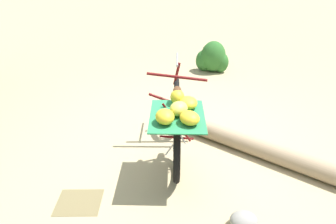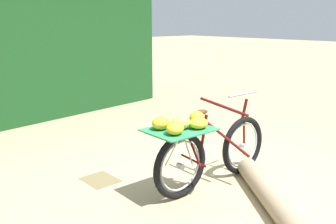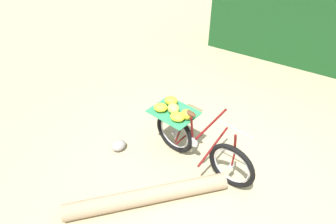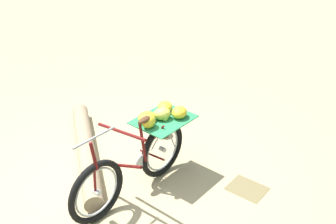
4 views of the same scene
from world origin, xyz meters
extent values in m
plane|color=tan|center=(0.00, 0.00, 0.00)|extent=(60.00, 60.00, 0.00)
cube|color=#19471E|center=(-4.62, 0.04, 1.45)|extent=(1.46, 5.10, 2.90)
torus|color=black|center=(-0.11, 0.42, 0.36)|extent=(0.09, 0.73, 0.73)
torus|color=#B7B7BC|center=(-0.11, 0.42, 0.36)|extent=(0.04, 0.57, 0.57)
cylinder|color=#B7B7BC|center=(-0.11, 0.42, 0.36)|extent=(0.08, 0.06, 0.06)
torus|color=black|center=(-0.15, -0.63, 0.36)|extent=(0.09, 0.73, 0.73)
torus|color=#B7B7BC|center=(-0.15, -0.63, 0.36)|extent=(0.04, 0.57, 0.57)
cylinder|color=#B7B7BC|center=(-0.15, -0.63, 0.36)|extent=(0.08, 0.06, 0.06)
cylinder|color=#590F0F|center=(-0.12, 0.10, 0.53)|extent=(0.70, 0.06, 0.30)
cylinder|color=#590F0F|center=(-0.13, 0.03, 0.92)|extent=(0.71, 0.06, 0.11)
cylinder|color=#590F0F|center=(-0.14, -0.29, 0.64)|extent=(0.11, 0.04, 0.49)
cylinder|color=#590F0F|center=(-0.14, -0.44, 0.38)|extent=(0.38, 0.04, 0.05)
cylinder|color=#590F0F|center=(-0.14, -0.48, 0.59)|extent=(0.32, 0.03, 0.47)
cylinder|color=#590F0F|center=(-0.11, 0.43, 0.52)|extent=(0.05, 0.03, 0.30)
cylinder|color=#590F0F|center=(-0.11, 0.41, 0.81)|extent=(0.10, 0.04, 0.30)
cylinder|color=gray|center=(-0.12, 0.38, 1.02)|extent=(0.04, 0.52, 0.02)
ellipsoid|color=#4C2D19|center=(-0.14, -0.35, 0.91)|extent=(0.10, 0.22, 0.06)
cylinder|color=#B7B7BC|center=(-0.14, -0.25, 0.40)|extent=(0.03, 0.16, 0.16)
cylinder|color=#B7B7BC|center=(-0.15, -0.53, 0.56)|extent=(0.20, 0.02, 0.39)
cylinder|color=#B7B7BC|center=(-0.15, -0.74, 0.56)|extent=(0.24, 0.02, 0.39)
cube|color=brown|center=(-0.15, -0.65, 0.76)|extent=(0.46, 0.61, 0.02)
cube|color=#287F4C|center=(-0.15, -0.65, 0.78)|extent=(0.56, 0.70, 0.01)
ellipsoid|color=gold|center=(-0.14, -0.40, 0.86)|extent=(0.16, 0.18, 0.16)
ellipsoid|color=gold|center=(-0.27, -0.80, 0.85)|extent=(0.22, 0.25, 0.14)
ellipsoid|color=gold|center=(-0.04, -0.81, 0.84)|extent=(0.26, 0.27, 0.12)
ellipsoid|color=gold|center=(-0.03, -0.48, 0.84)|extent=(0.21, 0.24, 0.11)
ellipsoid|color=#CCC64C|center=(-0.14, -0.64, 0.85)|extent=(0.25, 0.26, 0.14)
sphere|color=#8CAD38|center=(-0.19, -0.63, 0.82)|extent=(0.07, 0.07, 0.07)
cylinder|color=#9E8466|center=(0.88, -0.27, 0.12)|extent=(1.94, 1.53, 0.23)
ellipsoid|color=gray|center=(0.43, -1.34, 0.08)|extent=(0.25, 0.21, 0.16)
cube|color=olive|center=(-1.13, -1.02, 0.00)|extent=(0.44, 0.36, 0.01)
camera|label=1|loc=(-0.26, -3.15, 2.17)|focal=31.04mm
camera|label=2|loc=(2.58, -3.28, 1.89)|focal=40.58mm
camera|label=3|loc=(2.56, 1.48, 3.45)|focal=30.86mm
camera|label=4|loc=(-2.76, 2.56, 3.13)|focal=43.33mm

